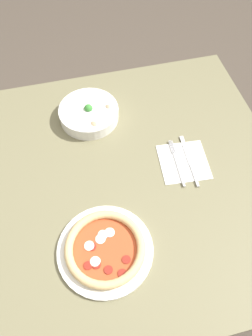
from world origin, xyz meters
name	(u,v)px	position (x,y,z in m)	size (l,w,h in m)	color
ground_plane	(134,249)	(0.00, 0.00, 0.00)	(8.00, 8.00, 0.00)	#4C4238
dining_table	(138,190)	(0.00, 0.00, 0.66)	(1.03, 1.08, 0.76)	#706B4C
pizza	(105,249)	(-0.17, -0.24, 0.78)	(0.29, 0.29, 0.04)	white
bowl	(89,113)	(-0.12, 0.30, 0.79)	(0.23, 0.23, 0.07)	white
napkin	(184,162)	(0.17, 0.02, 0.77)	(0.18, 0.18, 0.00)	white
fork	(177,163)	(0.15, 0.01, 0.77)	(0.02, 0.20, 0.00)	silver
knife	(190,162)	(0.19, 0.01, 0.77)	(0.03, 0.22, 0.01)	silver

